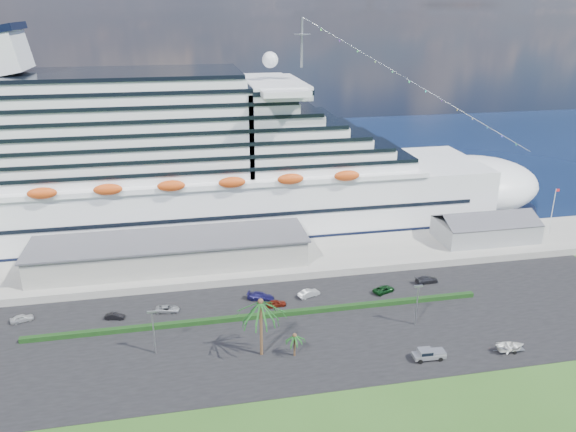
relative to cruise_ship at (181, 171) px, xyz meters
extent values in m
plane|color=#284E1A|center=(21.53, -64.00, -16.69)|extent=(420.00, 420.00, 0.00)
cube|color=black|center=(21.53, -53.00, -16.63)|extent=(140.00, 38.00, 0.12)
cube|color=gray|center=(21.53, -24.00, -15.79)|extent=(240.00, 20.00, 1.80)
cube|color=black|center=(21.53, 66.00, -16.68)|extent=(420.00, 160.00, 0.02)
cube|color=silver|center=(1.53, 0.00, -8.69)|extent=(160.00, 30.00, 16.00)
ellipsoid|color=silver|center=(81.53, 0.00, -8.69)|extent=(40.00, 30.00, 16.00)
cube|color=black|center=(1.53, 0.00, -15.49)|extent=(164.00, 30.60, 2.40)
cube|color=silver|center=(-10.47, 0.00, 12.91)|extent=(128.00, 26.00, 24.80)
cube|color=silver|center=(24.33, 0.00, 20.71)|extent=(14.00, 38.00, 3.20)
cylinder|color=gray|center=(31.53, 0.00, 31.31)|extent=(0.70, 0.70, 12.00)
ellipsoid|color=#C44312|center=(-2.47, -15.80, 1.11)|extent=(90.00, 2.40, 2.60)
ellipsoid|color=#C44312|center=(-2.47, 15.80, 1.11)|extent=(90.00, 2.40, 2.60)
cube|color=black|center=(1.53, 0.00, -7.89)|extent=(144.00, 30.40, 0.90)
cube|color=gray|center=(-3.47, -24.00, -11.89)|extent=(60.00, 14.00, 6.00)
cube|color=#4C4C54|center=(-3.47, -24.00, -8.79)|extent=(61.00, 15.00, 0.40)
cube|color=gray|center=(73.53, -24.00, -12.49)|extent=(24.00, 12.00, 4.80)
cube|color=#4C4C54|center=(73.53, -27.00, -8.89)|extent=(24.00, 6.31, 2.74)
cube|color=#4C4C54|center=(73.53, -21.00, -8.89)|extent=(24.00, 6.31, 2.74)
cylinder|color=silver|center=(91.53, -24.00, -8.89)|extent=(0.16, 0.16, 12.00)
cube|color=red|center=(92.03, -24.00, -3.29)|extent=(1.00, 0.04, 0.70)
cube|color=black|center=(13.53, -48.00, -16.12)|extent=(88.00, 1.10, 0.90)
cylinder|color=gray|center=(-6.47, -56.00, -12.57)|extent=(0.24, 0.24, 8.00)
cube|color=gray|center=(-6.47, -56.00, -8.47)|extent=(1.60, 0.35, 0.35)
cylinder|color=gray|center=(41.53, -56.00, -12.57)|extent=(0.24, 0.24, 8.00)
cube|color=gray|center=(41.53, -56.00, -8.47)|extent=(1.60, 0.35, 0.35)
cylinder|color=#47301E|center=(11.53, -60.00, -11.44)|extent=(0.54, 0.54, 10.50)
sphere|color=#47301E|center=(11.53, -60.00, -6.19)|extent=(0.98, 0.98, 0.98)
cylinder|color=#47301E|center=(17.03, -61.50, -14.59)|extent=(0.35, 0.35, 4.20)
sphere|color=#47301E|center=(17.03, -61.50, -12.49)|extent=(0.73, 0.73, 0.73)
imported|color=#B5B5B7|center=(-31.70, -40.53, -15.87)|extent=(4.48, 2.95, 1.42)
imported|color=black|center=(-14.36, -43.02, -15.96)|extent=(3.90, 2.03, 1.22)
imported|color=#989CA1|center=(-4.49, -42.25, -15.93)|extent=(4.95, 2.86, 1.30)
imported|color=#191750|center=(14.22, -41.00, -15.78)|extent=(5.89, 4.05, 1.58)
imported|color=#65190D|center=(16.87, -44.27, -15.89)|extent=(4.15, 1.99, 1.37)
imported|color=#A1A5A8|center=(24.25, -41.61, -15.81)|extent=(4.92, 3.16, 1.53)
imported|color=#0D3714|center=(40.09, -42.88, -15.91)|extent=(5.29, 3.82, 1.34)
imported|color=#222228|center=(50.76, -40.54, -15.84)|extent=(5.25, 2.49, 1.48)
cylinder|color=black|center=(37.35, -67.90, -16.16)|extent=(0.83, 0.32, 0.82)
cylinder|color=black|center=(37.35, -65.94, -16.16)|extent=(0.83, 0.32, 0.82)
cylinder|color=black|center=(40.95, -67.90, -16.16)|extent=(0.83, 0.32, 0.82)
cylinder|color=black|center=(40.95, -65.94, -16.16)|extent=(0.83, 0.32, 0.82)
cube|color=#A1A2A7|center=(39.30, -66.92, -15.80)|extent=(5.63, 2.25, 0.72)
cube|color=#A1A2A7|center=(40.80, -66.92, -15.39)|extent=(2.54, 2.09, 0.57)
cube|color=#A1A2A7|center=(38.58, -66.92, -15.08)|extent=(2.33, 2.04, 0.98)
cube|color=black|center=(38.58, -66.92, -14.98)|extent=(2.13, 2.08, 0.57)
cube|color=#A1A2A7|center=(36.93, -66.92, -15.60)|extent=(1.00, 1.99, 0.36)
cube|color=gray|center=(54.11, -67.62, -16.02)|extent=(4.64, 1.79, 0.12)
cylinder|color=gray|center=(52.00, -67.62, -16.02)|extent=(2.20, 0.12, 0.08)
cylinder|color=black|center=(54.51, -68.52, -16.25)|extent=(0.64, 0.23, 0.64)
cylinder|color=black|center=(54.51, -66.72, -16.25)|extent=(0.64, 0.23, 0.64)
imported|color=white|center=(54.11, -67.62, -15.44)|extent=(5.14, 3.72, 1.05)
camera|label=1|loc=(0.05, -141.63, 40.04)|focal=35.00mm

